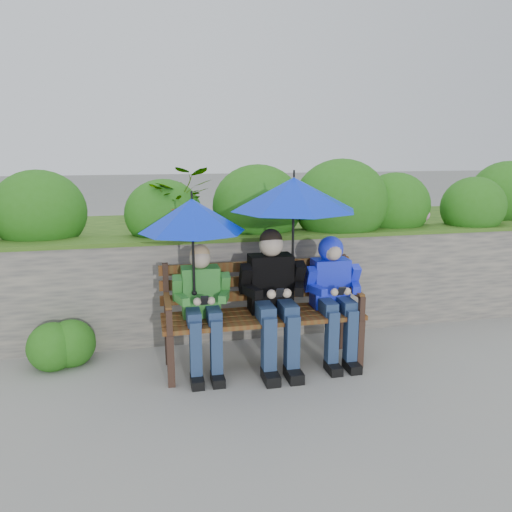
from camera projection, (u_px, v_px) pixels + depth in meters
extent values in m
plane|color=gray|center=(258.00, 362.00, 4.45)|extent=(60.00, 60.00, 0.00)
cube|color=#595753|center=(242.00, 286.00, 5.06)|extent=(8.00, 0.40, 1.00)
cube|color=#1F4313|center=(242.00, 236.00, 4.94)|extent=(8.00, 0.42, 0.04)
cube|color=#1F4313|center=(224.00, 261.00, 6.20)|extent=(8.00, 2.00, 0.96)
ellipsoid|color=#256615|center=(39.00, 212.00, 4.80)|extent=(0.89, 0.71, 0.80)
ellipsoid|color=#256615|center=(164.00, 214.00, 4.93)|extent=(0.76, 0.61, 0.69)
ellipsoid|color=#256615|center=(258.00, 206.00, 5.15)|extent=(0.94, 0.75, 0.85)
ellipsoid|color=#256615|center=(341.00, 202.00, 5.24)|extent=(1.01, 0.81, 0.91)
ellipsoid|color=#256615|center=(394.00, 206.00, 5.49)|extent=(0.81, 0.65, 0.73)
ellipsoid|color=#256615|center=(473.00, 207.00, 5.53)|extent=(0.74, 0.59, 0.67)
ellipsoid|color=#256615|center=(506.00, 196.00, 6.14)|extent=(0.94, 0.75, 0.85)
sphere|color=#CE81AD|center=(39.00, 227.00, 4.61)|extent=(0.14, 0.14, 0.14)
sphere|color=#CE81AD|center=(247.00, 221.00, 5.02)|extent=(0.14, 0.14, 0.14)
sphere|color=#CE81AD|center=(423.00, 215.00, 5.44)|extent=(0.14, 0.14, 0.14)
imported|color=#256615|center=(181.00, 201.00, 4.84)|extent=(0.60, 0.52, 0.67)
imported|color=#256615|center=(356.00, 200.00, 5.23)|extent=(0.33, 0.33, 0.59)
sphere|color=#256615|center=(71.00, 344.00, 4.40)|extent=(0.43, 0.43, 0.43)
sphere|color=#256615|center=(52.00, 347.00, 4.32)|extent=(0.43, 0.43, 0.43)
cube|color=#312018|center=(171.00, 361.00, 3.96)|extent=(0.06, 0.06, 0.43)
cube|color=#312018|center=(168.00, 341.00, 4.37)|extent=(0.06, 0.06, 0.43)
cube|color=#312018|center=(360.00, 344.00, 4.30)|extent=(0.06, 0.06, 0.43)
cube|color=#312018|center=(341.00, 327.00, 4.71)|extent=(0.06, 0.06, 0.43)
cube|color=#5B3014|center=(268.00, 324.00, 4.11)|extent=(1.73, 0.10, 0.04)
cube|color=#5B3014|center=(265.00, 319.00, 4.23)|extent=(1.73, 0.10, 0.04)
cube|color=#5B3014|center=(262.00, 314.00, 4.35)|extent=(1.73, 0.10, 0.04)
cube|color=#5B3014|center=(258.00, 310.00, 4.47)|extent=(1.73, 0.10, 0.04)
cube|color=#312018|center=(166.00, 290.00, 4.29)|extent=(0.05, 0.05, 0.48)
cube|color=#5B3014|center=(167.00, 302.00, 4.07)|extent=(0.05, 0.45, 0.04)
cube|color=#312018|center=(169.00, 323.00, 3.89)|extent=(0.05, 0.05, 0.21)
cube|color=#312018|center=(342.00, 280.00, 4.63)|extent=(0.05, 0.05, 0.48)
cube|color=#5B3014|center=(352.00, 290.00, 4.41)|extent=(0.05, 0.45, 0.04)
cube|color=#312018|center=(362.00, 309.00, 4.23)|extent=(0.05, 0.05, 0.21)
cube|color=#5B3014|center=(257.00, 295.00, 4.49)|extent=(1.73, 0.03, 0.09)
cube|color=#5B3014|center=(257.00, 280.00, 4.46)|extent=(1.73, 0.03, 0.09)
cube|color=#5B3014|center=(257.00, 266.00, 4.43)|extent=(1.73, 0.03, 0.09)
cube|color=#2E6F2B|center=(201.00, 291.00, 4.22)|extent=(0.32, 0.19, 0.43)
sphere|color=tan|center=(200.00, 258.00, 4.14)|extent=(0.18, 0.18, 0.18)
sphere|color=tan|center=(200.00, 254.00, 4.14)|extent=(0.17, 0.17, 0.17)
cube|color=navy|center=(193.00, 315.00, 4.09)|extent=(0.11, 0.30, 0.11)
cube|color=navy|center=(196.00, 352.00, 4.01)|extent=(0.09, 0.10, 0.53)
cube|color=black|center=(197.00, 381.00, 4.01)|extent=(0.10, 0.20, 0.07)
cube|color=navy|center=(213.00, 314.00, 4.13)|extent=(0.11, 0.30, 0.11)
cube|color=navy|center=(216.00, 351.00, 4.05)|extent=(0.09, 0.10, 0.53)
cube|color=black|center=(218.00, 379.00, 4.04)|extent=(0.10, 0.20, 0.07)
cube|color=#2E6F2B|center=(177.00, 288.00, 4.12)|extent=(0.07, 0.17, 0.24)
cube|color=#2E6F2B|center=(182.00, 300.00, 4.03)|extent=(0.12, 0.20, 0.06)
sphere|color=tan|center=(197.00, 302.00, 3.97)|extent=(0.06, 0.06, 0.06)
cube|color=#2E6F2B|center=(225.00, 285.00, 4.20)|extent=(0.07, 0.17, 0.24)
cube|color=#2E6F2B|center=(224.00, 297.00, 4.10)|extent=(0.12, 0.20, 0.06)
sphere|color=tan|center=(211.00, 301.00, 3.99)|extent=(0.06, 0.06, 0.06)
cube|color=black|center=(204.00, 300.00, 3.97)|extent=(0.06, 0.07, 0.09)
cube|color=black|center=(270.00, 283.00, 4.34)|extent=(0.37, 0.22, 0.50)
sphere|color=tan|center=(271.00, 245.00, 4.25)|extent=(0.21, 0.21, 0.21)
sphere|color=black|center=(271.00, 240.00, 4.25)|extent=(0.20, 0.20, 0.20)
cube|color=navy|center=(264.00, 310.00, 4.19)|extent=(0.13, 0.35, 0.13)
cube|color=navy|center=(269.00, 348.00, 4.09)|extent=(0.11, 0.12, 0.54)
cube|color=black|center=(271.00, 377.00, 4.07)|extent=(0.12, 0.24, 0.09)
cube|color=navy|center=(286.00, 309.00, 4.23)|extent=(0.13, 0.35, 0.13)
cube|color=navy|center=(292.00, 346.00, 4.13)|extent=(0.11, 0.12, 0.54)
cube|color=black|center=(294.00, 374.00, 4.11)|extent=(0.12, 0.24, 0.09)
cube|color=black|center=(245.00, 279.00, 4.22)|extent=(0.09, 0.20, 0.28)
cube|color=black|center=(252.00, 292.00, 4.11)|extent=(0.14, 0.23, 0.08)
sphere|color=tan|center=(271.00, 294.00, 4.05)|extent=(0.08, 0.08, 0.08)
cube|color=black|center=(298.00, 276.00, 4.32)|extent=(0.09, 0.20, 0.28)
cube|color=black|center=(299.00, 289.00, 4.20)|extent=(0.14, 0.23, 0.08)
sphere|color=tan|center=(287.00, 293.00, 4.08)|extent=(0.08, 0.08, 0.08)
cube|color=black|center=(280.00, 293.00, 4.05)|extent=(0.06, 0.07, 0.09)
cube|color=#1C22CC|center=(330.00, 283.00, 4.46)|extent=(0.32, 0.19, 0.44)
sphere|color=tan|center=(332.00, 251.00, 4.38)|extent=(0.18, 0.18, 0.18)
sphere|color=#1C22CC|center=(331.00, 249.00, 4.41)|extent=(0.23, 0.23, 0.23)
sphere|color=tan|center=(334.00, 253.00, 4.34)|extent=(0.14, 0.14, 0.14)
cube|color=navy|center=(326.00, 306.00, 4.34)|extent=(0.11, 0.30, 0.11)
cube|color=navy|center=(332.00, 341.00, 4.25)|extent=(0.09, 0.10, 0.53)
cube|color=black|center=(333.00, 368.00, 4.24)|extent=(0.10, 0.21, 0.08)
cube|color=navy|center=(345.00, 304.00, 4.37)|extent=(0.11, 0.30, 0.11)
cube|color=navy|center=(350.00, 339.00, 4.28)|extent=(0.09, 0.10, 0.53)
cube|color=black|center=(352.00, 366.00, 4.28)|extent=(0.10, 0.21, 0.08)
cube|color=#1C22CC|center=(310.00, 279.00, 4.36)|extent=(0.08, 0.17, 0.24)
cube|color=#1C22CC|center=(318.00, 290.00, 4.27)|extent=(0.12, 0.20, 0.07)
sphere|color=tan|center=(334.00, 292.00, 4.21)|extent=(0.07, 0.07, 0.07)
cube|color=#1C22CC|center=(354.00, 277.00, 4.45)|extent=(0.08, 0.17, 0.24)
cube|color=#1C22CC|center=(356.00, 288.00, 4.34)|extent=(0.12, 0.20, 0.07)
sphere|color=tan|center=(347.00, 291.00, 4.23)|extent=(0.07, 0.07, 0.07)
cube|color=black|center=(341.00, 291.00, 4.21)|extent=(0.06, 0.07, 0.09)
cone|color=#0527D4|center=(192.00, 215.00, 3.94)|extent=(0.85, 0.85, 0.26)
cylinder|color=black|center=(192.00, 195.00, 3.91)|extent=(0.02, 0.02, 0.06)
cylinder|color=black|center=(193.00, 255.00, 4.01)|extent=(0.02, 0.02, 0.64)
sphere|color=black|center=(194.00, 293.00, 4.08)|extent=(0.04, 0.04, 0.04)
cone|color=#0527D4|center=(294.00, 194.00, 4.15)|extent=(1.07, 1.07, 0.27)
cylinder|color=black|center=(294.00, 174.00, 4.11)|extent=(0.02, 0.02, 0.06)
cylinder|color=black|center=(293.00, 239.00, 4.23)|extent=(0.02, 0.02, 0.77)
sphere|color=black|center=(292.00, 283.00, 4.31)|extent=(0.04, 0.04, 0.04)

